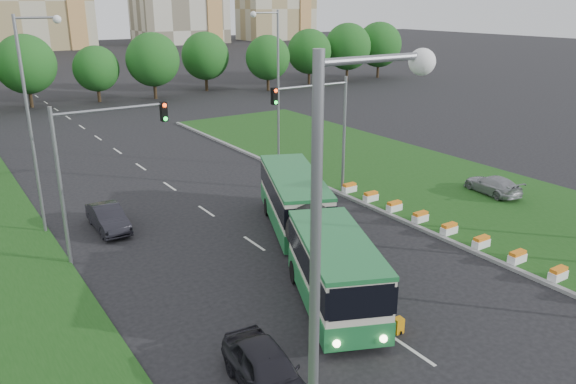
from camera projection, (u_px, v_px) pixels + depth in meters
ground at (368, 271)px, 27.63m from camera, size 360.00×360.00×0.00m
grass_median at (431, 183)px, 40.72m from camera, size 14.00×60.00×0.15m
median_kerb at (357, 201)px, 37.08m from camera, size 0.30×60.00×0.18m
lane_markings at (159, 179)px, 41.83m from camera, size 0.20×100.00×0.01m
flower_planters at (449, 229)px, 31.63m from camera, size 1.10×18.10×0.60m
traffic_mast_median at (325, 119)px, 36.28m from camera, size 5.76×0.32×8.00m
traffic_mast_left at (92, 157)px, 27.56m from camera, size 5.76×0.32×8.00m
street_lamps at (217, 123)px, 32.00m from camera, size 36.00×60.00×12.00m
tree_line at (152, 65)px, 74.76m from camera, size 120.00×8.00×9.00m
articulated_bus at (304, 228)px, 28.29m from camera, size 2.71×17.39×2.86m
car_left_near at (267, 371)px, 18.93m from camera, size 2.44×4.91×1.61m
car_left_far at (108, 218)px, 32.46m from camera, size 1.59×4.42×1.45m
car_median at (493, 185)px, 38.12m from camera, size 2.28×4.46×1.24m
pedestrian at (342, 306)px, 22.81m from camera, size 0.43×0.64×1.70m
shopping_trolley at (398, 326)px, 22.43m from camera, size 0.38×0.40×0.65m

